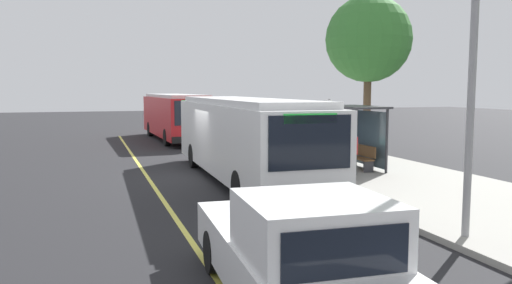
# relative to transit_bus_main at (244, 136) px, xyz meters

# --- Properties ---
(ground_plane) EXTENTS (120.00, 120.00, 0.00)m
(ground_plane) POSITION_rel_transit_bus_main_xyz_m (-1.23, -1.01, -1.62)
(ground_plane) COLOR #232326
(sidewalk_curb) EXTENTS (44.00, 6.40, 0.15)m
(sidewalk_curb) POSITION_rel_transit_bus_main_xyz_m (-1.23, 4.99, -1.54)
(sidewalk_curb) COLOR gray
(sidewalk_curb) RESTS_ON ground_plane
(lane_stripe_center) EXTENTS (36.00, 0.14, 0.01)m
(lane_stripe_center) POSITION_rel_transit_bus_main_xyz_m (-1.23, -3.21, -1.61)
(lane_stripe_center) COLOR #E0D64C
(lane_stripe_center) RESTS_ON ground_plane
(transit_bus_main) EXTENTS (12.03, 2.79, 2.95)m
(transit_bus_main) POSITION_rel_transit_bus_main_xyz_m (0.00, 0.00, 0.00)
(transit_bus_main) COLOR white
(transit_bus_main) RESTS_ON ground_plane
(transit_bus_second) EXTENTS (10.73, 2.91, 2.95)m
(transit_bus_second) POSITION_rel_transit_bus_main_xyz_m (-15.37, 0.09, -0.00)
(transit_bus_second) COLOR red
(transit_bus_second) RESTS_ON ground_plane
(pickup_truck) EXTENTS (5.49, 2.26, 1.85)m
(pickup_truck) POSITION_rel_transit_bus_main_xyz_m (10.48, -2.39, -0.76)
(pickup_truck) COLOR white
(pickup_truck) RESTS_ON ground_plane
(bus_shelter) EXTENTS (2.90, 1.60, 2.48)m
(bus_shelter) POSITION_rel_transit_bus_main_xyz_m (-0.55, 4.81, 0.30)
(bus_shelter) COLOR #333338
(bus_shelter) RESTS_ON sidewalk_curb
(waiting_bench) EXTENTS (1.60, 0.48, 0.95)m
(waiting_bench) POSITION_rel_transit_bus_main_xyz_m (-0.13, 4.83, -0.99)
(waiting_bench) COLOR brown
(waiting_bench) RESTS_ON sidewalk_curb
(route_sign_post) EXTENTS (0.44, 0.08, 2.80)m
(route_sign_post) POSITION_rel_transit_bus_main_xyz_m (2.02, 2.34, 0.34)
(route_sign_post) COLOR #333338
(route_sign_post) RESTS_ON sidewalk_curb
(pedestrian_commuter) EXTENTS (0.24, 0.40, 1.69)m
(pedestrian_commuter) POSITION_rel_transit_bus_main_xyz_m (1.55, 3.46, -0.50)
(pedestrian_commuter) COLOR #282D47
(pedestrian_commuter) RESTS_ON sidewalk_curb
(street_tree_upstreet) EXTENTS (4.03, 4.03, 7.48)m
(street_tree_upstreet) POSITION_rel_transit_bus_main_xyz_m (-3.97, 7.34, 3.97)
(street_tree_upstreet) COLOR brown
(street_tree_upstreet) RESTS_ON sidewalk_curb
(utility_pole) EXTENTS (0.16, 0.16, 6.40)m
(utility_pole) POSITION_rel_transit_bus_main_xyz_m (8.58, 2.33, 1.73)
(utility_pole) COLOR gray
(utility_pole) RESTS_ON sidewalk_curb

